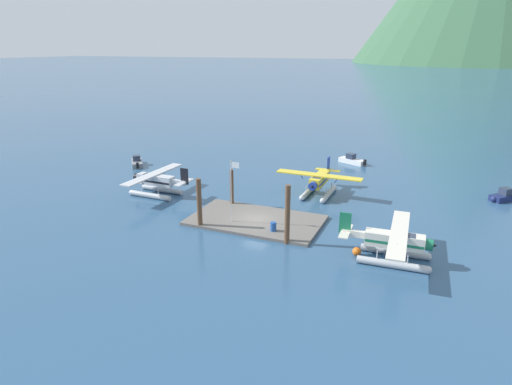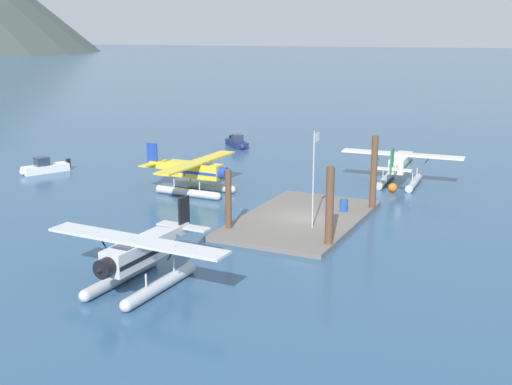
{
  "view_description": "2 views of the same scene",
  "coord_description": "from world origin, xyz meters",
  "px_view_note": "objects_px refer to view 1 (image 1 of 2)",
  "views": [
    {
      "loc": [
        16.52,
        -38.98,
        17.3
      ],
      "look_at": [
        -1.62,
        3.91,
        1.76
      ],
      "focal_mm": 30.9,
      "sensor_mm": 36.0,
      "label": 1
    },
    {
      "loc": [
        -39.23,
        -15.32,
        12.71
      ],
      "look_at": [
        -0.58,
        3.22,
        1.86
      ],
      "focal_mm": 44.0,
      "sensor_mm": 36.0,
      "label": 2
    }
  ],
  "objects_px": {
    "flagpole": "(232,184)",
    "fuel_drum": "(273,227)",
    "boat_white_open_north": "(352,160)",
    "boat_navy_open_east": "(506,196)",
    "seaplane_silver_port_fwd": "(156,183)",
    "mooring_buoy": "(357,251)",
    "boat_grey_open_west": "(137,162)",
    "seaplane_cream_stbd_aft": "(394,244)",
    "seaplane_yellow_bow_right": "(319,183)"
  },
  "relations": [
    {
      "from": "boat_navy_open_east",
      "to": "seaplane_cream_stbd_aft",
      "type": "bearing_deg",
      "value": -116.05
    },
    {
      "from": "mooring_buoy",
      "to": "boat_grey_open_west",
      "type": "height_order",
      "value": "boat_grey_open_west"
    },
    {
      "from": "flagpole",
      "to": "fuel_drum",
      "type": "xyz_separation_m",
      "value": [
        4.65,
        -0.63,
        -3.53
      ]
    },
    {
      "from": "boat_white_open_north",
      "to": "seaplane_silver_port_fwd",
      "type": "bearing_deg",
      "value": -127.41
    },
    {
      "from": "fuel_drum",
      "to": "seaplane_yellow_bow_right",
      "type": "xyz_separation_m",
      "value": [
        0.96,
        13.02,
        0.84
      ]
    },
    {
      "from": "fuel_drum",
      "to": "boat_grey_open_west",
      "type": "relative_size",
      "value": 0.21
    },
    {
      "from": "flagpole",
      "to": "boat_white_open_north",
      "type": "distance_m",
      "value": 30.28
    },
    {
      "from": "seaplane_yellow_bow_right",
      "to": "boat_grey_open_west",
      "type": "relative_size",
      "value": 2.48
    },
    {
      "from": "fuel_drum",
      "to": "seaplane_cream_stbd_aft",
      "type": "xyz_separation_m",
      "value": [
        11.36,
        -1.44,
        0.84
      ]
    },
    {
      "from": "flagpole",
      "to": "seaplane_cream_stbd_aft",
      "type": "bearing_deg",
      "value": -7.36
    },
    {
      "from": "flagpole",
      "to": "boat_grey_open_west",
      "type": "xyz_separation_m",
      "value": [
        -23.69,
        15.44,
        -3.78
      ]
    },
    {
      "from": "seaplane_silver_port_fwd",
      "to": "boat_grey_open_west",
      "type": "xyz_separation_m",
      "value": [
        -11.05,
        10.7,
        -1.09
      ]
    },
    {
      "from": "boat_grey_open_west",
      "to": "boat_navy_open_east",
      "type": "relative_size",
      "value": 1.04
    },
    {
      "from": "fuel_drum",
      "to": "boat_white_open_north",
      "type": "height_order",
      "value": "boat_white_open_north"
    },
    {
      "from": "fuel_drum",
      "to": "seaplane_silver_port_fwd",
      "type": "xyz_separation_m",
      "value": [
        -17.29,
        5.37,
        0.84
      ]
    },
    {
      "from": "seaplane_yellow_bow_right",
      "to": "seaplane_silver_port_fwd",
      "type": "relative_size",
      "value": 1.0
    },
    {
      "from": "mooring_buoy",
      "to": "boat_grey_open_west",
      "type": "xyz_separation_m",
      "value": [
        -36.67,
        17.6,
        0.11
      ]
    },
    {
      "from": "mooring_buoy",
      "to": "boat_white_open_north",
      "type": "relative_size",
      "value": 0.16
    },
    {
      "from": "mooring_buoy",
      "to": "seaplane_silver_port_fwd",
      "type": "bearing_deg",
      "value": 164.93
    },
    {
      "from": "boat_white_open_north",
      "to": "boat_grey_open_west",
      "type": "relative_size",
      "value": 1.09
    },
    {
      "from": "boat_grey_open_west",
      "to": "boat_white_open_north",
      "type": "bearing_deg",
      "value": 25.01
    },
    {
      "from": "flagpole",
      "to": "mooring_buoy",
      "type": "relative_size",
      "value": 8.56
    },
    {
      "from": "seaplane_silver_port_fwd",
      "to": "seaplane_cream_stbd_aft",
      "type": "height_order",
      "value": "same"
    },
    {
      "from": "fuel_drum",
      "to": "boat_white_open_north",
      "type": "bearing_deg",
      "value": 87.0
    },
    {
      "from": "flagpole",
      "to": "seaplane_silver_port_fwd",
      "type": "relative_size",
      "value": 0.62
    },
    {
      "from": "flagpole",
      "to": "boat_grey_open_west",
      "type": "bearing_deg",
      "value": 146.91
    },
    {
      "from": "boat_white_open_north",
      "to": "fuel_drum",
      "type": "bearing_deg",
      "value": -93.0
    },
    {
      "from": "seaplane_silver_port_fwd",
      "to": "seaplane_yellow_bow_right",
      "type": "bearing_deg",
      "value": 22.77
    },
    {
      "from": "flagpole",
      "to": "boat_navy_open_east",
      "type": "xyz_separation_m",
      "value": [
        26.44,
        19.28,
        -3.78
      ]
    },
    {
      "from": "flagpole",
      "to": "boat_grey_open_west",
      "type": "relative_size",
      "value": 1.53
    },
    {
      "from": "boat_white_open_north",
      "to": "boat_navy_open_east",
      "type": "height_order",
      "value": "same"
    },
    {
      "from": "boat_white_open_north",
      "to": "boat_grey_open_west",
      "type": "bearing_deg",
      "value": -154.99
    },
    {
      "from": "boat_navy_open_east",
      "to": "mooring_buoy",
      "type": "bearing_deg",
      "value": -122.12
    },
    {
      "from": "seaplane_cream_stbd_aft",
      "to": "boat_white_open_north",
      "type": "xyz_separation_m",
      "value": [
        -9.79,
        31.46,
        -1.09
      ]
    },
    {
      "from": "fuel_drum",
      "to": "seaplane_silver_port_fwd",
      "type": "height_order",
      "value": "seaplane_silver_port_fwd"
    },
    {
      "from": "mooring_buoy",
      "to": "boat_navy_open_east",
      "type": "height_order",
      "value": "boat_navy_open_east"
    },
    {
      "from": "boat_grey_open_west",
      "to": "boat_navy_open_east",
      "type": "distance_m",
      "value": 50.28
    },
    {
      "from": "seaplane_cream_stbd_aft",
      "to": "boat_grey_open_west",
      "type": "xyz_separation_m",
      "value": [
        -39.7,
        17.51,
        -1.09
      ]
    },
    {
      "from": "flagpole",
      "to": "fuel_drum",
      "type": "height_order",
      "value": "flagpole"
    },
    {
      "from": "mooring_buoy",
      "to": "seaplane_yellow_bow_right",
      "type": "distance_m",
      "value": 16.36
    },
    {
      "from": "boat_grey_open_west",
      "to": "boat_navy_open_east",
      "type": "bearing_deg",
      "value": 4.38
    },
    {
      "from": "flagpole",
      "to": "seaplane_yellow_bow_right",
      "type": "distance_m",
      "value": 13.87
    },
    {
      "from": "mooring_buoy",
      "to": "flagpole",
      "type": "bearing_deg",
      "value": 170.54
    },
    {
      "from": "boat_white_open_north",
      "to": "boat_navy_open_east",
      "type": "bearing_deg",
      "value": -26.57
    },
    {
      "from": "boat_grey_open_west",
      "to": "boat_navy_open_east",
      "type": "height_order",
      "value": "same"
    },
    {
      "from": "mooring_buoy",
      "to": "seaplane_yellow_bow_right",
      "type": "height_order",
      "value": "seaplane_yellow_bow_right"
    },
    {
      "from": "flagpole",
      "to": "mooring_buoy",
      "type": "bearing_deg",
      "value": -9.46
    },
    {
      "from": "fuel_drum",
      "to": "seaplane_yellow_bow_right",
      "type": "relative_size",
      "value": 0.08
    },
    {
      "from": "mooring_buoy",
      "to": "seaplane_silver_port_fwd",
      "type": "height_order",
      "value": "seaplane_silver_port_fwd"
    },
    {
      "from": "seaplane_yellow_bow_right",
      "to": "boat_navy_open_east",
      "type": "relative_size",
      "value": 2.58
    }
  ]
}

